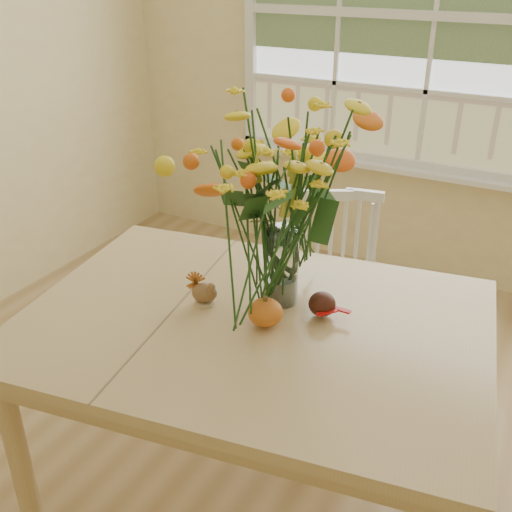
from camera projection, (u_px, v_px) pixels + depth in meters
The scene contains 8 objects.
wall_back at pixel (432, 54), 3.32m from camera, with size 4.00×0.02×2.70m, color beige.
window at pixel (435, 19), 3.20m from camera, with size 2.42×0.12×1.74m.
dining_table at pixel (253, 343), 1.97m from camera, with size 1.63×1.28×0.79m.
windsor_chair at pixel (330, 287), 2.67m from camera, with size 0.57×0.56×0.92m.
flower_vase at pixel (283, 192), 1.86m from camera, with size 0.55×0.55×0.65m.
pumpkin at pixel (265, 314), 1.88m from camera, with size 0.11×0.11×0.09m, color #C35C17.
turkey_figurine at pixel (204, 293), 2.00m from camera, with size 0.10×0.09×0.11m.
dark_gourd at pixel (322, 305), 1.93m from camera, with size 0.13×0.09×0.08m.
Camera 1 is at (0.80, -1.26, 1.85)m, focal length 42.00 mm.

